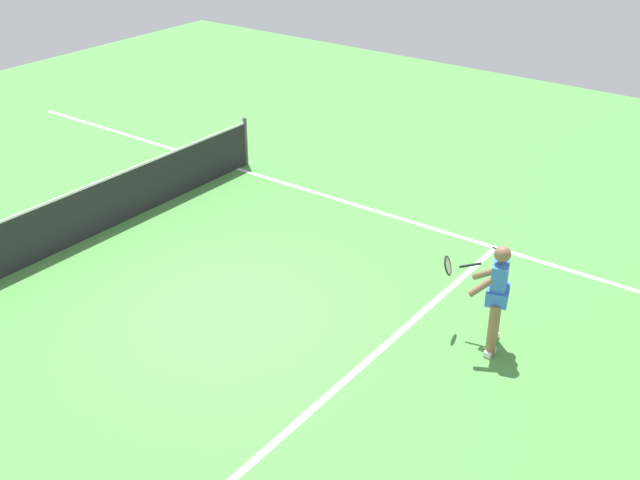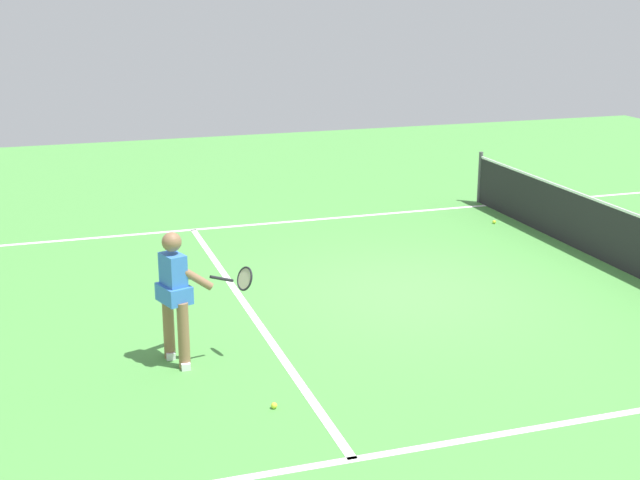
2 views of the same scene
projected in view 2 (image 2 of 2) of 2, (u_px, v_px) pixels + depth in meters
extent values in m
plane|color=#4C9342|center=(408.00, 290.00, 12.46)|extent=(27.78, 27.78, 0.00)
cube|color=white|center=(248.00, 308.00, 11.77)|extent=(8.24, 0.10, 0.01)
cube|color=white|center=(319.00, 219.00, 16.22)|extent=(0.10, 19.37, 0.01)
cube|color=white|center=(575.00, 421.00, 8.69)|extent=(0.10, 19.37, 0.01)
cylinder|color=#4C4C51|center=(480.00, 177.00, 17.38)|extent=(0.08, 0.08, 1.02)
cube|color=#232326|center=(618.00, 239.00, 13.36)|extent=(8.76, 0.02, 0.90)
cube|color=white|center=(621.00, 209.00, 13.23)|extent=(8.76, 0.02, 0.04)
cylinder|color=#8C6647|center=(169.00, 326.00, 10.10)|extent=(0.13, 0.13, 0.78)
cylinder|color=#8C6647|center=(184.00, 336.00, 9.82)|extent=(0.13, 0.13, 0.78)
cube|color=white|center=(170.00, 354.00, 10.20)|extent=(0.20, 0.10, 0.08)
cube|color=white|center=(185.00, 364.00, 9.92)|extent=(0.20, 0.10, 0.08)
cube|color=#3875D6|center=(173.00, 276.00, 9.78)|extent=(0.37, 0.29, 0.52)
cube|color=#3875D6|center=(174.00, 293.00, 9.83)|extent=(0.47, 0.39, 0.20)
sphere|color=#8C6647|center=(172.00, 242.00, 9.67)|extent=(0.22, 0.22, 0.22)
cylinder|color=#8C6647|center=(179.00, 269.00, 9.97)|extent=(0.39, 0.41, 0.37)
cylinder|color=#8C6647|center=(192.00, 276.00, 9.74)|extent=(0.14, 0.48, 0.37)
cylinder|color=black|center=(222.00, 279.00, 9.76)|extent=(0.13, 0.29, 0.14)
torus|color=black|center=(245.00, 279.00, 9.95)|extent=(0.31, 0.20, 0.28)
cylinder|color=beige|center=(245.00, 279.00, 9.95)|extent=(0.26, 0.16, 0.23)
sphere|color=#D1E533|center=(274.00, 405.00, 8.96)|extent=(0.07, 0.07, 0.07)
sphere|color=#D1E533|center=(494.00, 222.00, 15.93)|extent=(0.07, 0.07, 0.07)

